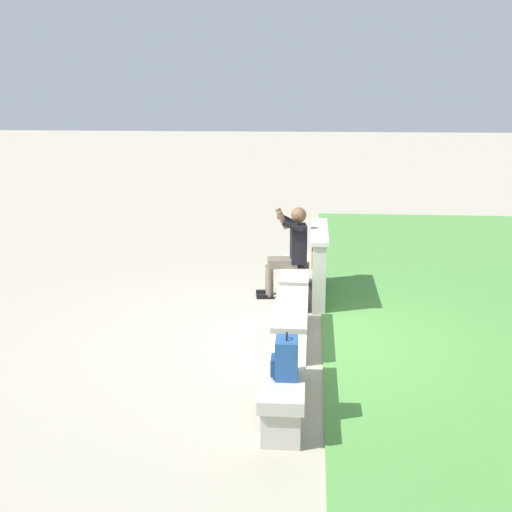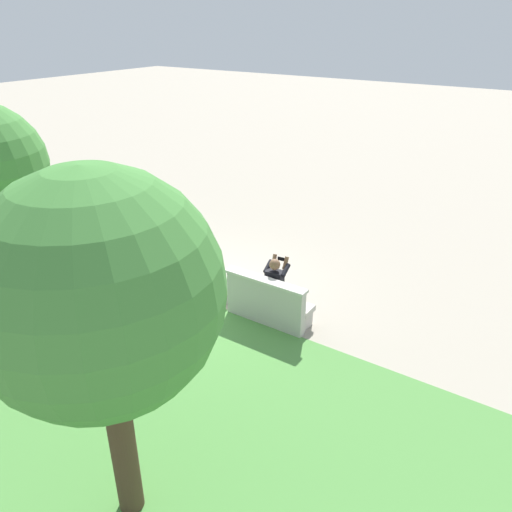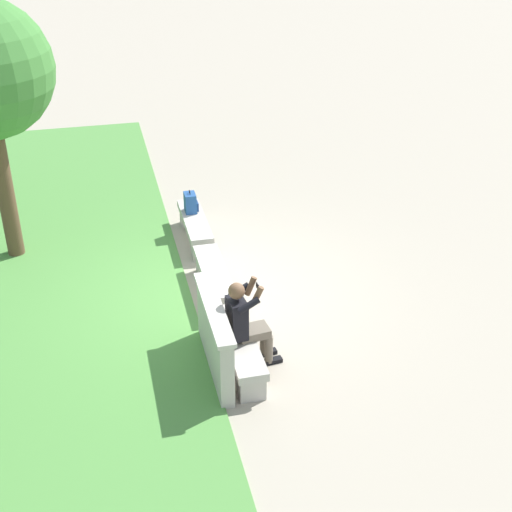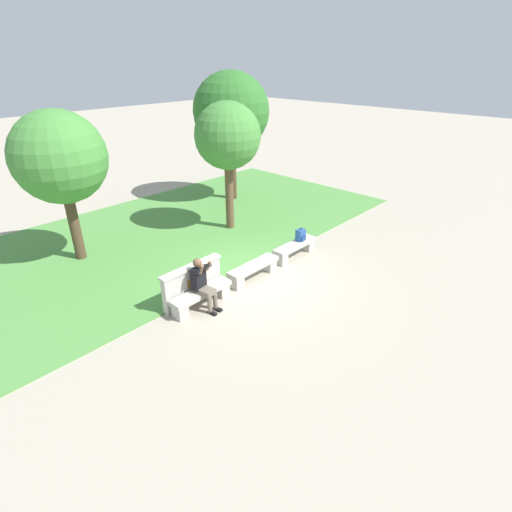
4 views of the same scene
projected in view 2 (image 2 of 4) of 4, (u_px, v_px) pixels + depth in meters
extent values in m
plane|color=#A89E8C|center=(203.00, 291.00, 11.21)|extent=(80.00, 80.00, 0.00)
cube|color=#518E42|center=(28.00, 404.00, 7.92)|extent=(17.44, 8.00, 0.03)
cube|color=#B7B2A8|center=(274.00, 300.00, 10.10)|extent=(1.69, 0.40, 0.12)
cube|color=#B7B2A8|center=(302.00, 319.00, 9.86)|extent=(0.28, 0.34, 0.33)
cube|color=#B7B2A8|center=(247.00, 300.00, 10.53)|extent=(0.28, 0.34, 0.33)
cube|color=#B7B2A8|center=(202.00, 275.00, 11.04)|extent=(1.69, 0.40, 0.12)
cube|color=#B7B2A8|center=(227.00, 293.00, 10.80)|extent=(0.28, 0.34, 0.33)
cube|color=#B7B2A8|center=(180.00, 276.00, 11.47)|extent=(0.28, 0.34, 0.33)
cube|color=#B7B2A8|center=(142.00, 255.00, 11.98)|extent=(1.69, 0.40, 0.12)
cube|color=#B7B2A8|center=(163.00, 270.00, 11.74)|extent=(0.28, 0.34, 0.33)
cube|color=#B7B2A8|center=(124.00, 257.00, 12.41)|extent=(0.28, 0.34, 0.33)
cube|color=#B7B2A8|center=(265.00, 303.00, 9.81)|extent=(1.72, 0.18, 0.95)
cube|color=beige|center=(265.00, 281.00, 9.59)|extent=(1.78, 0.24, 0.06)
cube|color=olive|center=(268.00, 296.00, 9.83)|extent=(0.44, 0.02, 0.22)
cube|color=black|center=(288.00, 306.00, 10.56)|extent=(0.13, 0.25, 0.06)
cylinder|color=#6B6051|center=(287.00, 299.00, 10.42)|extent=(0.11, 0.11, 0.42)
cube|color=black|center=(279.00, 304.00, 10.65)|extent=(0.13, 0.25, 0.06)
cylinder|color=#6B6051|center=(278.00, 297.00, 10.50)|extent=(0.11, 0.11, 0.42)
cube|color=#6B6051|center=(279.00, 291.00, 10.19)|extent=(0.35, 0.45, 0.12)
cube|color=black|center=(274.00, 283.00, 9.88)|extent=(0.36, 0.26, 0.56)
sphere|color=brown|center=(275.00, 264.00, 9.70)|extent=(0.22, 0.22, 0.22)
cylinder|color=black|center=(286.00, 270.00, 9.76)|extent=(0.13, 0.32, 0.21)
cylinder|color=brown|center=(286.00, 263.00, 9.86)|extent=(0.08, 0.18, 0.27)
cylinder|color=black|center=(268.00, 266.00, 9.91)|extent=(0.13, 0.32, 0.21)
cylinder|color=brown|center=(274.00, 261.00, 9.96)|extent=(0.12, 0.20, 0.27)
cube|color=black|center=(281.00, 259.00, 9.94)|extent=(0.15, 0.03, 0.08)
cube|color=#234C8C|center=(132.00, 244.00, 11.99)|extent=(0.28, 0.20, 0.36)
cube|color=navy|center=(135.00, 245.00, 12.11)|extent=(0.20, 0.06, 0.16)
torus|color=black|center=(131.00, 236.00, 11.91)|extent=(0.10, 0.02, 0.10)
cylinder|color=#4C3826|center=(122.00, 437.00, 5.78)|extent=(0.31, 0.31, 2.34)
sphere|color=#428438|center=(99.00, 291.00, 4.94)|extent=(2.57, 2.57, 2.57)
cylinder|color=brown|center=(7.00, 269.00, 9.35)|extent=(0.28, 0.28, 2.60)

